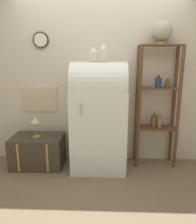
# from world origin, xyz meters

# --- Properties ---
(ground_plane) EXTENTS (12.00, 12.00, 0.00)m
(ground_plane) POSITION_xyz_m (0.00, 0.00, 0.00)
(ground_plane) COLOR #7A664C
(wall_back) EXTENTS (7.00, 0.09, 2.70)m
(wall_back) POSITION_xyz_m (-0.01, 0.57, 1.35)
(wall_back) COLOR beige
(wall_back) RESTS_ON ground_plane
(refrigerator) EXTENTS (0.78, 0.66, 1.56)m
(refrigerator) POSITION_xyz_m (-0.00, 0.24, 0.80)
(refrigerator) COLOR silver
(refrigerator) RESTS_ON ground_plane
(suitcase_trunk) EXTENTS (0.76, 0.51, 0.47)m
(suitcase_trunk) POSITION_xyz_m (-0.93, 0.26, 0.23)
(suitcase_trunk) COLOR #423828
(suitcase_trunk) RESTS_ON ground_plane
(shelf_unit) EXTENTS (0.61, 0.28, 1.79)m
(shelf_unit) POSITION_xyz_m (0.85, 0.39, 0.99)
(shelf_unit) COLOR brown
(shelf_unit) RESTS_ON ground_plane
(globe) EXTENTS (0.28, 0.28, 0.32)m
(globe) POSITION_xyz_m (0.86, 0.40, 1.96)
(globe) COLOR #AD8942
(globe) RESTS_ON shelf_unit
(vase_left) EXTENTS (0.11, 0.11, 0.20)m
(vase_left) POSITION_xyz_m (-0.07, 0.23, 1.65)
(vase_left) COLOR silver
(vase_left) RESTS_ON refrigerator
(vase_center) EXTENTS (0.11, 0.11, 0.24)m
(vase_center) POSITION_xyz_m (0.06, 0.23, 1.67)
(vase_center) COLOR silver
(vase_center) RESTS_ON refrigerator
(desk_lamp) EXTENTS (0.13, 0.13, 0.31)m
(desk_lamp) POSITION_xyz_m (-0.93, 0.24, 0.70)
(desk_lamp) COLOR #AD8942
(desk_lamp) RESTS_ON suitcase_trunk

